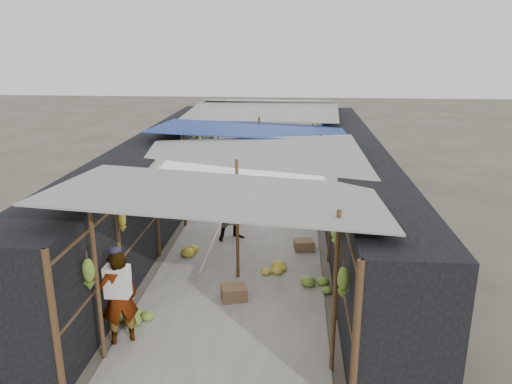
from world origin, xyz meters
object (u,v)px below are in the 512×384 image
(vendor_elderly, at_px, (119,298))
(vendor_seated, at_px, (292,198))
(crate_near, at_px, (234,293))
(shopper_blue, at_px, (234,206))
(black_basin, at_px, (310,186))

(vendor_elderly, distance_m, vendor_seated, 7.29)
(crate_near, xyz_separation_m, shopper_blue, (-0.37, 3.13, 0.74))
(shopper_blue, height_order, vendor_seated, shopper_blue)
(black_basin, xyz_separation_m, vendor_seated, (-0.61, -2.77, 0.42))
(shopper_blue, bearing_deg, black_basin, 40.76)
(crate_near, bearing_deg, shopper_blue, 81.33)
(crate_near, distance_m, vendor_elderly, 2.41)
(shopper_blue, xyz_separation_m, vendor_seated, (1.42, 2.03, -0.37))
(black_basin, xyz_separation_m, vendor_elderly, (-3.36, -9.51, 0.74))
(vendor_seated, bearing_deg, crate_near, -8.14)
(crate_near, relative_size, vendor_seated, 0.47)
(vendor_elderly, xyz_separation_m, vendor_seated, (2.75, 6.74, -0.31))
(crate_near, height_order, shopper_blue, shopper_blue)
(vendor_elderly, bearing_deg, shopper_blue, -134.99)
(black_basin, relative_size, shopper_blue, 0.34)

